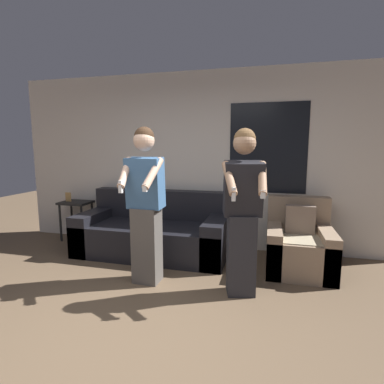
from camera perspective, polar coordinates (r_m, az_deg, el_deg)
The scene contains 7 objects.
ground_plane at distance 2.73m, azimuth -14.67°, elevation -26.86°, with size 14.00×14.00×0.00m, color brown.
wall_back at distance 4.70m, azimuth 0.69°, elevation 5.95°, with size 5.93×0.07×2.70m.
couch at distance 4.53m, azimuth -7.18°, elevation -7.69°, with size 2.18×0.99×0.90m.
armchair at distance 4.17m, azimuth 19.67°, elevation -9.54°, with size 0.81×0.93×0.90m.
side_table at distance 5.42m, azimuth -21.25°, elevation -2.94°, with size 0.49×0.38×0.81m.
person_left at distance 3.43m, azimuth -8.84°, elevation -2.23°, with size 0.46×0.47×1.79m.
person_right at distance 3.15m, azimuth 9.60°, elevation -3.60°, with size 0.47×0.55×1.76m.
Camera 1 is at (1.13, -1.92, 1.57)m, focal length 28.00 mm.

